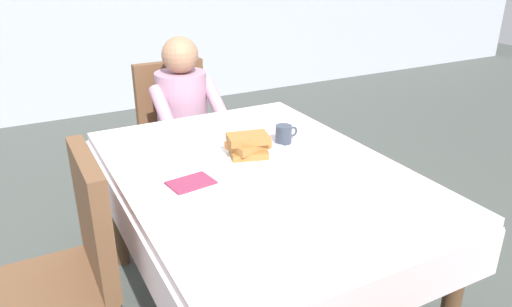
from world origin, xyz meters
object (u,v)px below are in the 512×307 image
at_px(chair_left_side, 71,262).
at_px(chair_diner, 177,127).
at_px(diner_person, 185,114).
at_px(spoon_near_edge, 284,191).
at_px(fork_left_of_plate, 211,167).
at_px(breakfast_stack, 248,145).
at_px(dining_table_main, 257,187).
at_px(plate_breakfast, 250,156).
at_px(cup_coffee, 284,134).
at_px(knife_right_of_plate, 290,151).

bearing_deg(chair_left_side, chair_diner, -35.02).
bearing_deg(diner_person, spoon_near_edge, 87.31).
bearing_deg(fork_left_of_plate, breakfast_stack, -89.69).
relative_size(diner_person, fork_left_of_plate, 6.22).
xyz_separation_m(chair_left_side, fork_left_of_plate, (0.60, 0.09, 0.21)).
relative_size(dining_table_main, breakfast_stack, 7.83).
bearing_deg(dining_table_main, spoon_near_edge, -92.32).
height_order(chair_diner, fork_left_of_plate, chair_diner).
height_order(plate_breakfast, spoon_near_edge, plate_breakfast).
height_order(plate_breakfast, cup_coffee, cup_coffee).
distance_m(chair_diner, fork_left_of_plate, 1.12).
bearing_deg(cup_coffee, spoon_near_edge, -120.82).
xyz_separation_m(chair_diner, cup_coffee, (0.19, -0.98, 0.25)).
bearing_deg(fork_left_of_plate, spoon_near_edge, -157.86).
distance_m(plate_breakfast, fork_left_of_plate, 0.19).
bearing_deg(chair_left_side, plate_breakfast, -82.10).
distance_m(chair_diner, plate_breakfast, 1.08).
distance_m(dining_table_main, breakfast_stack, 0.18).
distance_m(chair_diner, knife_right_of_plate, 1.11).
height_order(chair_diner, spoon_near_edge, chair_diner).
height_order(plate_breakfast, fork_left_of_plate, plate_breakfast).
xyz_separation_m(plate_breakfast, spoon_near_edge, (-0.03, -0.34, -0.01)).
relative_size(diner_person, knife_right_of_plate, 5.60).
bearing_deg(knife_right_of_plate, cup_coffee, -20.10).
xyz_separation_m(knife_right_of_plate, spoon_near_edge, (-0.22, -0.32, 0.00)).
relative_size(breakfast_stack, spoon_near_edge, 1.30).
distance_m(cup_coffee, fork_left_of_plate, 0.42).
bearing_deg(knife_right_of_plate, breakfast_stack, 82.19).
xyz_separation_m(dining_table_main, breakfast_stack, (0.01, 0.10, 0.15)).
height_order(knife_right_of_plate, spoon_near_edge, same).
bearing_deg(diner_person, plate_breakfast, 88.26).
xyz_separation_m(chair_left_side, breakfast_stack, (0.78, 0.10, 0.27)).
relative_size(diner_person, cup_coffee, 9.91).
bearing_deg(cup_coffee, knife_right_of_plate, -106.38).
relative_size(chair_left_side, breakfast_stack, 4.78).
distance_m(chair_left_side, plate_breakfast, 0.83).
height_order(chair_diner, knife_right_of_plate, chair_diner).
height_order(dining_table_main, plate_breakfast, plate_breakfast).
bearing_deg(plate_breakfast, chair_left_side, -172.10).
bearing_deg(cup_coffee, chair_diner, 101.06).
bearing_deg(chair_diner, spoon_near_edge, 87.61).
bearing_deg(knife_right_of_plate, chair_diner, 4.85).
xyz_separation_m(dining_table_main, diner_person, (0.05, 1.01, 0.02)).
bearing_deg(dining_table_main, chair_diner, 87.60).
height_order(diner_person, breakfast_stack, diner_person).
bearing_deg(plate_breakfast, knife_right_of_plate, -6.01).
relative_size(chair_diner, breakfast_stack, 4.78).
height_order(fork_left_of_plate, knife_right_of_plate, same).
height_order(dining_table_main, spoon_near_edge, spoon_near_edge).
distance_m(cup_coffee, spoon_near_edge, 0.49).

